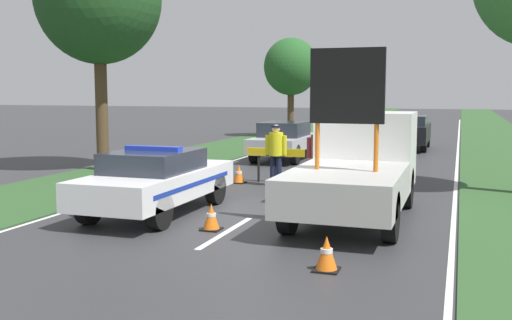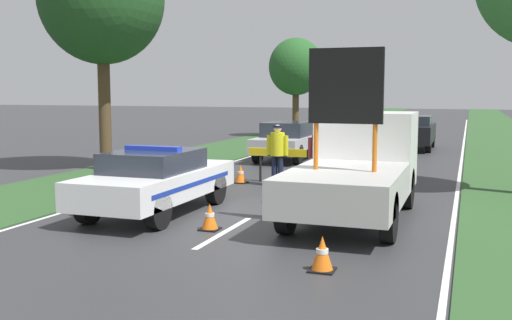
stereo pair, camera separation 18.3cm
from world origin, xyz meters
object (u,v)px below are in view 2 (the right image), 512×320
(police_officer, at_px, (277,150))
(traffic_cone_near_police, at_px, (313,166))
(traffic_cone_near_truck, at_px, (210,217))
(traffic_cone_lane_edge, at_px, (241,174))
(queued_car_sedan_black, at_px, (413,132))
(work_truck, at_px, (358,165))
(roadside_tree_mid_left, at_px, (296,67))
(traffic_cone_centre_front, at_px, (218,180))
(traffic_cone_behind_barrier, at_px, (322,254))
(road_barrier, at_px, (307,155))
(police_car, at_px, (156,179))
(queued_car_sedan_silver, at_px, (288,140))
(queued_car_van_white, at_px, (350,124))
(pedestrian_civilian, at_px, (319,153))

(police_officer, relative_size, traffic_cone_near_police, 2.51)
(traffic_cone_near_truck, xyz_separation_m, traffic_cone_lane_edge, (-1.58, 5.73, 0.01))
(queued_car_sedan_black, bearing_deg, traffic_cone_near_police, 78.31)
(traffic_cone_lane_edge, xyz_separation_m, queued_car_sedan_black, (3.83, 12.07, 0.55))
(traffic_cone_near_truck, bearing_deg, work_truck, 43.46)
(traffic_cone_lane_edge, xyz_separation_m, roadside_tree_mid_left, (-3.28, 17.37, 3.76))
(traffic_cone_near_police, xyz_separation_m, traffic_cone_centre_front, (-1.90, -3.07, -0.10))
(work_truck, xyz_separation_m, traffic_cone_behind_barrier, (0.23, -4.18, -0.83))
(road_barrier, bearing_deg, police_car, -119.27)
(road_barrier, height_order, queued_car_sedan_silver, queued_car_sedan_silver)
(police_officer, distance_m, queued_car_sedan_black, 12.55)
(traffic_cone_near_truck, height_order, queued_car_van_white, queued_car_van_white)
(work_truck, bearing_deg, police_officer, -48.56)
(queued_car_sedan_silver, relative_size, queued_car_van_white, 1.13)
(queued_car_sedan_black, bearing_deg, police_car, 76.55)
(queued_car_sedan_black, bearing_deg, traffic_cone_behind_barrier, 91.21)
(police_car, distance_m, roadside_tree_mid_left, 22.48)
(police_car, relative_size, police_officer, 2.65)
(police_officer, xyz_separation_m, pedestrian_civilian, (1.27, -0.31, -0.02))
(work_truck, height_order, roadside_tree_mid_left, roadside_tree_mid_left)
(police_car, xyz_separation_m, traffic_cone_behind_barrier, (4.42, -2.95, -0.49))
(pedestrian_civilian, relative_size, traffic_cone_lane_edge, 3.22)
(traffic_cone_lane_edge, bearing_deg, work_truck, -40.47)
(police_officer, distance_m, queued_car_van_white, 19.24)
(road_barrier, relative_size, queued_car_sedan_black, 0.83)
(pedestrian_civilian, distance_m, traffic_cone_near_truck, 5.35)
(traffic_cone_centre_front, height_order, traffic_cone_near_truck, traffic_cone_near_truck)
(police_officer, bearing_deg, traffic_cone_near_truck, 121.73)
(police_car, relative_size, queued_car_sedan_silver, 1.02)
(police_car, xyz_separation_m, pedestrian_civilian, (2.64, 4.15, 0.27))
(work_truck, xyz_separation_m, traffic_cone_lane_edge, (-4.01, 3.42, -0.83))
(road_barrier, xyz_separation_m, traffic_cone_near_police, (-0.16, 1.41, -0.49))
(traffic_cone_centre_front, bearing_deg, work_truck, -27.80)
(police_officer, xyz_separation_m, queued_car_sedan_black, (2.64, 12.27, -0.22))
(traffic_cone_near_police, relative_size, roadside_tree_mid_left, 0.12)
(queued_car_van_white, bearing_deg, traffic_cone_behind_barrier, 99.94)
(pedestrian_civilian, bearing_deg, queued_car_van_white, 127.89)
(traffic_cone_lane_edge, distance_m, queued_car_van_white, 18.99)
(traffic_cone_centre_front, xyz_separation_m, traffic_cone_behind_barrier, (4.43, -6.39, 0.02))
(traffic_cone_centre_front, distance_m, queued_car_sedan_silver, 7.33)
(queued_car_sedan_silver, bearing_deg, police_officer, 103.91)
(traffic_cone_near_truck, bearing_deg, pedestrian_civilian, 80.36)
(traffic_cone_near_truck, distance_m, traffic_cone_lane_edge, 5.94)
(traffic_cone_near_police, distance_m, queued_car_sedan_silver, 4.74)
(police_car, xyz_separation_m, traffic_cone_near_truck, (1.75, -1.08, -0.49))
(traffic_cone_lane_edge, xyz_separation_m, queued_car_van_white, (-0.41, 18.98, 0.46))
(traffic_cone_near_truck, distance_m, queued_car_sedan_black, 17.96)
(police_car, distance_m, police_officer, 4.67)
(traffic_cone_behind_barrier, xyz_separation_m, queued_car_sedan_black, (-0.41, 19.68, 0.55))
(work_truck, distance_m, queued_car_sedan_silver, 10.49)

